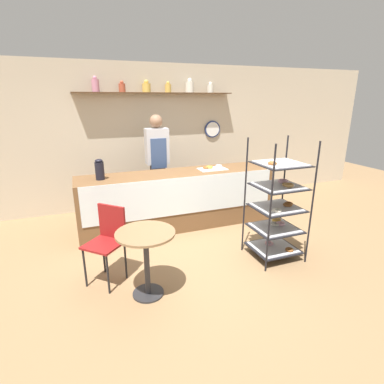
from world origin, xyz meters
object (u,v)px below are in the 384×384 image
object	(u,v)px
pastry_rack	(277,207)
person_worker	(157,161)
cafe_chair	(108,236)
donut_tray_counter	(212,168)
cafe_table	(146,249)
coffee_carafe	(100,170)

from	to	relation	value
pastry_rack	person_worker	distance (m)	2.35
pastry_rack	cafe_chair	xyz separation A→B (m)	(-2.14, 0.23, -0.16)
person_worker	donut_tray_counter	distance (m)	1.00
cafe_chair	donut_tray_counter	distance (m)	2.28
cafe_table	donut_tray_counter	size ratio (longest dim) A/B	1.61
person_worker	cafe_chair	xyz separation A→B (m)	(-1.08, -1.85, -0.44)
pastry_rack	coffee_carafe	size ratio (longest dim) A/B	5.19
pastry_rack	donut_tray_counter	xyz separation A→B (m)	(-0.26, 1.48, 0.22)
cafe_chair	donut_tray_counter	xyz separation A→B (m)	(1.87, 1.24, 0.38)
pastry_rack	cafe_chair	size ratio (longest dim) A/B	1.77
coffee_carafe	donut_tray_counter	bearing A→B (deg)	1.15
donut_tray_counter	pastry_rack	bearing A→B (deg)	-79.83
person_worker	cafe_chair	world-z (taller)	person_worker
person_worker	cafe_table	bearing A→B (deg)	-107.71
coffee_carafe	cafe_table	bearing A→B (deg)	-79.84
pastry_rack	cafe_chair	bearing A→B (deg)	173.81
pastry_rack	donut_tray_counter	size ratio (longest dim) A/B	3.43
coffee_carafe	donut_tray_counter	world-z (taller)	coffee_carafe
cafe_table	donut_tray_counter	bearing A→B (deg)	47.98
cafe_table	coffee_carafe	distance (m)	1.77
person_worker	coffee_carafe	distance (m)	1.22
cafe_table	cafe_chair	xyz separation A→B (m)	(-0.34, 0.45, 0.01)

